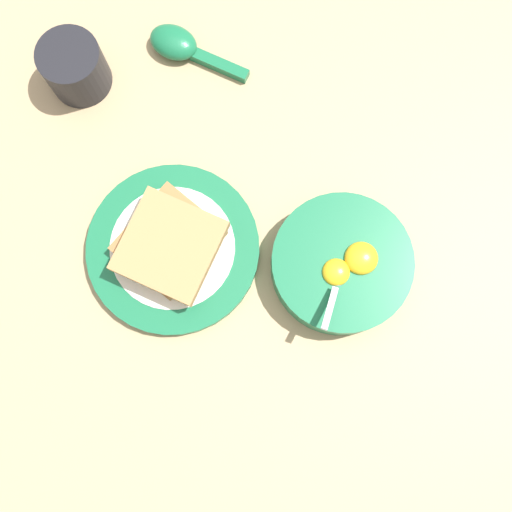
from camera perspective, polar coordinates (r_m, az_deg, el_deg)
The scene contains 6 objects.
ground_plane at distance 0.77m, azimuth -1.77°, elevation 14.14°, with size 3.00×3.00×0.00m, color tan.
egg_bowl at distance 0.70m, azimuth 8.13°, elevation -0.77°, with size 0.16×0.16×0.07m.
toast_plate at distance 0.71m, azimuth -7.89°, elevation 0.70°, with size 0.20×0.20×0.02m.
toast_sandwich at distance 0.69m, azimuth -8.27°, elevation 1.18°, with size 0.12×0.12×0.04m.
soup_spoon at distance 0.80m, azimuth -7.21°, elevation 19.25°, with size 0.05×0.13×0.03m.
drinking_cup at distance 0.79m, azimuth -16.91°, elevation 16.85°, with size 0.08×0.08×0.07m.
Camera 1 is at (0.28, 0.16, 0.70)m, focal length 42.00 mm.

